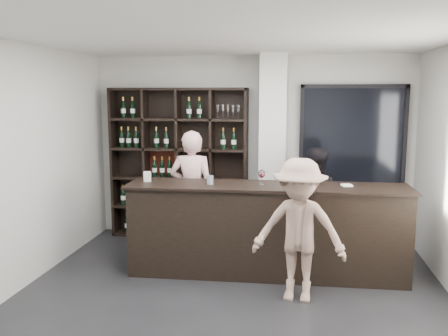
% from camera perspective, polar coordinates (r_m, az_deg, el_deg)
% --- Properties ---
extents(floor, '(5.00, 5.50, 0.01)m').
position_cam_1_polar(floor, '(5.33, 0.36, -16.76)').
color(floor, black).
rests_on(floor, ground).
extents(wine_shelf, '(2.20, 0.35, 2.40)m').
position_cam_1_polar(wine_shelf, '(7.63, -5.44, 0.54)').
color(wine_shelf, black).
rests_on(wine_shelf, floor).
extents(structural_column, '(0.40, 0.40, 2.90)m').
position_cam_1_polar(structural_column, '(7.28, 5.88, 2.12)').
color(structural_column, silver).
rests_on(structural_column, floor).
extents(glass_panel, '(1.60, 0.08, 2.10)m').
position_cam_1_polar(glass_panel, '(7.55, 15.10, 1.72)').
color(glass_panel, black).
rests_on(glass_panel, floor).
extents(tasting_counter, '(3.55, 0.73, 1.17)m').
position_cam_1_polar(tasting_counter, '(6.11, 5.13, -7.44)').
color(tasting_counter, black).
rests_on(tasting_counter, floor).
extents(taster_pink, '(0.66, 0.44, 1.79)m').
position_cam_1_polar(taster_pink, '(6.91, -3.87, -2.88)').
color(taster_pink, beige).
rests_on(taster_pink, floor).
extents(taster_black, '(0.80, 0.64, 1.57)m').
position_cam_1_polar(taster_black, '(6.78, 10.62, -4.18)').
color(taster_black, black).
rests_on(taster_black, floor).
extents(customer, '(1.11, 0.74, 1.61)m').
position_cam_1_polar(customer, '(5.37, 9.00, -7.40)').
color(customer, '#A07E6D').
rests_on(customer, floor).
extents(wine_glass, '(0.10, 0.10, 0.21)m').
position_cam_1_polar(wine_glass, '(5.96, 4.56, -1.03)').
color(wine_glass, white).
rests_on(wine_glass, tasting_counter).
extents(spit_cup, '(0.11, 0.11, 0.11)m').
position_cam_1_polar(spit_cup, '(5.99, -1.69, -1.45)').
color(spit_cup, white).
rests_on(spit_cup, tasting_counter).
extents(napkin_stack, '(0.14, 0.14, 0.02)m').
position_cam_1_polar(napkin_stack, '(6.08, 14.54, -2.02)').
color(napkin_stack, white).
rests_on(napkin_stack, tasting_counter).
extents(card_stand, '(0.09, 0.05, 0.13)m').
position_cam_1_polar(card_stand, '(6.25, -9.21, -1.03)').
color(card_stand, white).
rests_on(card_stand, tasting_counter).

